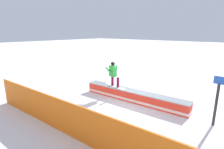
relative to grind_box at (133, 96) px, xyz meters
name	(u,v)px	position (x,y,z in m)	size (l,w,h in m)	color
ground_plane	(133,101)	(0.00, 0.00, -0.27)	(120.00, 120.00, 0.00)	white
grind_box	(133,96)	(0.00, 0.00, 0.00)	(5.89, 0.99, 0.59)	red
snowboarder	(113,73)	(1.31, 0.05, 1.07)	(1.59, 0.52, 1.40)	silver
safety_fence	(68,119)	(0.00, 4.16, 0.38)	(9.74, 0.06, 1.29)	orange
trail_marker	(217,100)	(-3.84, 0.01, 0.81)	(0.40, 0.10, 2.01)	#262628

